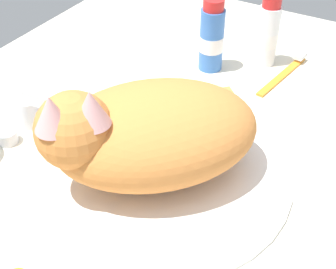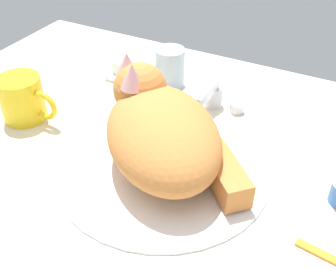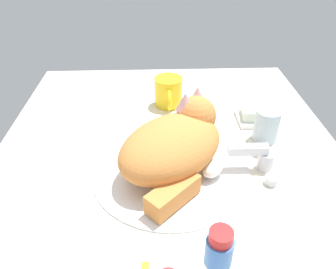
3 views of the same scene
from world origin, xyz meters
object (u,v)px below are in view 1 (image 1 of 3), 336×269
(faucet, at_px, (37,110))
(cat, at_px, (144,131))
(toothpaste_bottle, at_px, (212,37))
(toothbrush, at_px, (285,72))
(mouthwash_bottle, at_px, (268,33))

(faucet, height_order, cat, cat)
(faucet, relative_size, toothpaste_bottle, 1.04)
(cat, xyz_separation_m, toothpaste_bottle, (0.28, 0.04, -0.01))
(toothbrush, bearing_deg, toothpaste_bottle, 109.50)
(toothpaste_bottle, relative_size, toothbrush, 0.82)
(cat, relative_size, toothbrush, 2.06)
(faucet, xyz_separation_m, toothpaste_bottle, (0.27, -0.14, 0.03))
(toothpaste_bottle, height_order, toothbrush, toothpaste_bottle)
(toothpaste_bottle, bearing_deg, toothbrush, -70.50)
(toothbrush, bearing_deg, mouthwash_bottle, 65.62)
(mouthwash_bottle, relative_size, toothbrush, 0.81)
(cat, relative_size, toothpaste_bottle, 2.50)
(faucet, distance_m, cat, 0.19)
(faucet, bearing_deg, cat, -92.64)
(mouthwash_bottle, height_order, toothbrush, mouthwash_bottle)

